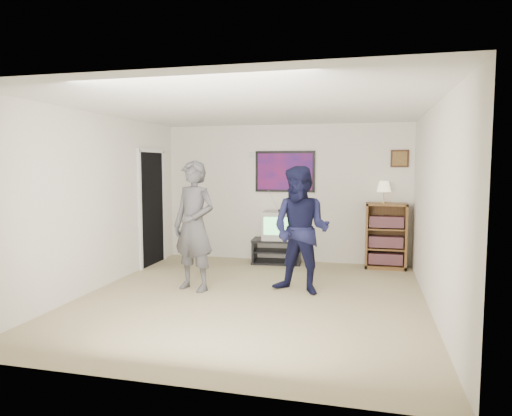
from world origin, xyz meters
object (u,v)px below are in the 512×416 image
at_px(person_short, 301,230).
at_px(person_tall, 194,226).
at_px(bookshelf, 386,236).
at_px(media_stand, 277,251).
at_px(crt_television, 279,225).

bearing_deg(person_short, person_tall, -156.15).
distance_m(bookshelf, person_short, 2.24).
xyz_separation_m(bookshelf, person_tall, (-2.69, -2.06, 0.35)).
relative_size(media_stand, crt_television, 1.55).
bearing_deg(bookshelf, person_tall, -142.52).
bearing_deg(bookshelf, crt_television, -178.45).
bearing_deg(crt_television, media_stand, 174.68).
height_order(crt_television, bookshelf, bookshelf).
relative_size(crt_television, person_tall, 0.32).
bearing_deg(media_stand, person_short, -74.37).
bearing_deg(person_short, bookshelf, 73.75).
distance_m(media_stand, crt_television, 0.47).
xyz_separation_m(media_stand, person_tall, (-0.79, -2.01, 0.70)).
distance_m(person_tall, person_short, 1.50).
height_order(bookshelf, person_short, person_short).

